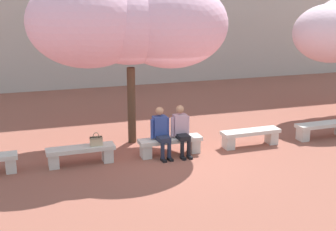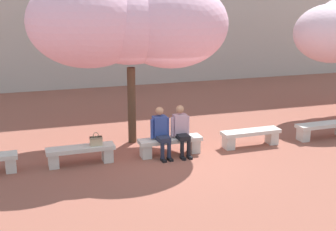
% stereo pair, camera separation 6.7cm
% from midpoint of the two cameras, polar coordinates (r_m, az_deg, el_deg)
% --- Properties ---
extents(ground_plane, '(100.00, 100.00, 0.00)m').
position_cam_midpoint_polar(ground_plane, '(12.20, 0.12, -4.77)').
color(ground_plane, '#8E5142').
extents(stone_bench_near_west, '(1.67, 0.46, 0.45)m').
position_cam_midpoint_polar(stone_bench_near_west, '(11.65, -10.75, -4.48)').
color(stone_bench_near_west, beige).
rests_on(stone_bench_near_west, ground).
extents(stone_bench_center, '(1.67, 0.46, 0.45)m').
position_cam_midpoint_polar(stone_bench_center, '(12.10, 0.12, -3.44)').
color(stone_bench_center, beige).
rests_on(stone_bench_center, ground).
extents(stone_bench_near_east, '(1.67, 0.46, 0.45)m').
position_cam_midpoint_polar(stone_bench_near_east, '(12.94, 9.88, -2.40)').
color(stone_bench_near_east, beige).
rests_on(stone_bench_near_east, ground).
extents(stone_bench_east_end, '(1.67, 0.46, 0.45)m').
position_cam_midpoint_polar(stone_bench_east_end, '(14.11, 18.23, -1.45)').
color(stone_bench_east_end, beige).
rests_on(stone_bench_east_end, ground).
extents(person_seated_left, '(0.51, 0.71, 1.29)m').
position_cam_midpoint_polar(person_seated_left, '(11.85, -1.01, -1.82)').
color(person_seated_left, black).
rests_on(person_seated_left, ground).
extents(person_seated_right, '(0.51, 0.69, 1.29)m').
position_cam_midpoint_polar(person_seated_right, '(12.01, 1.46, -1.59)').
color(person_seated_right, black).
rests_on(person_seated_right, ground).
extents(handbag, '(0.30, 0.15, 0.34)m').
position_cam_midpoint_polar(handbag, '(11.60, -8.91, -3.03)').
color(handbag, tan).
rests_on(handbag, stone_bench_near_west).
extents(cherry_tree_main, '(5.26, 3.34, 4.53)m').
position_cam_midpoint_polar(cherry_tree_main, '(12.49, -5.17, 11.11)').
color(cherry_tree_main, '#473323').
rests_on(cherry_tree_main, ground).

